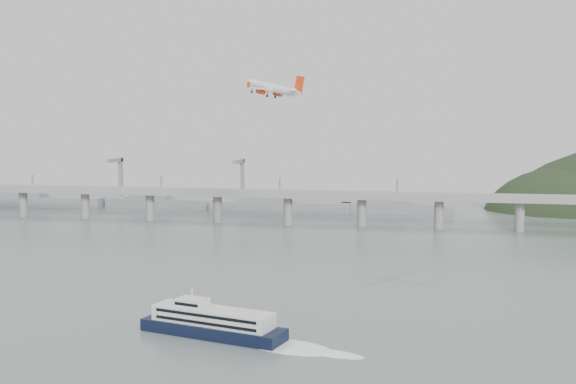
# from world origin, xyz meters

# --- Properties ---
(ground) EXTENTS (900.00, 900.00, 0.00)m
(ground) POSITION_xyz_m (0.00, 0.00, 0.00)
(ground) COLOR slate
(ground) RESTS_ON ground
(bridge) EXTENTS (800.00, 22.00, 23.90)m
(bridge) POSITION_xyz_m (-1.15, 200.00, 17.65)
(bridge) COLOR gray
(bridge) RESTS_ON ground
(distant_fleet) EXTENTS (453.00, 60.90, 40.00)m
(distant_fleet) POSITION_xyz_m (-155.36, 265.08, 6.22)
(distant_fleet) COLOR slate
(distant_fleet) RESTS_ON ground
(ferry) EXTENTS (77.29, 27.52, 14.79)m
(ferry) POSITION_xyz_m (-2.98, -47.04, 4.01)
(ferry) COLOR black
(ferry) RESTS_ON ground
(airliner) EXTENTS (36.87, 34.88, 11.50)m
(airliner) POSITION_xyz_m (-13.09, 80.80, 84.54)
(airliner) COLOR silver
(airliner) RESTS_ON ground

